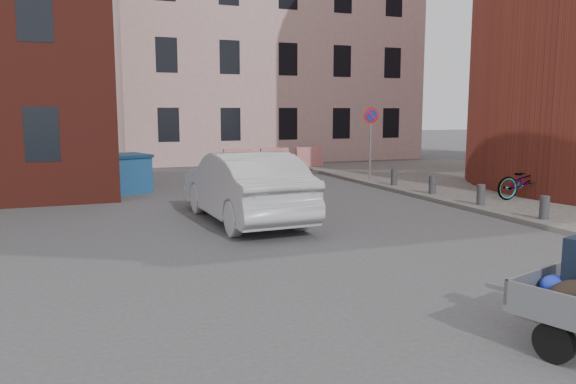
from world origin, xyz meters
name	(u,v)px	position (x,y,z in m)	size (l,w,h in m)	color
ground	(334,261)	(0.00, 0.00, 0.00)	(120.00, 120.00, 0.00)	#38383A
sidewalk	(573,196)	(10.00, 4.00, 0.06)	(9.00, 24.00, 0.12)	#474442
building_pink	(263,33)	(6.00, 22.00, 7.00)	(16.00, 8.00, 14.00)	#C09593
no_parking_sign	(371,128)	(6.00, 9.48, 2.01)	(0.60, 0.09, 2.65)	gray
bollards	(481,195)	(6.00, 3.40, 0.40)	(0.22, 9.02, 0.55)	#3A3A3D
barriers	(274,159)	(4.20, 15.00, 0.50)	(4.70, 0.18, 1.00)	red
dumpster	(101,175)	(-3.44, 9.95, 0.63)	(3.29, 2.35, 1.24)	navy
silver_car	(244,186)	(-0.44, 4.06, 0.84)	(1.77, 5.09, 1.68)	#B0B2B7
bicycle	(526,181)	(7.90, 3.78, 0.64)	(0.69, 1.97, 1.04)	black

